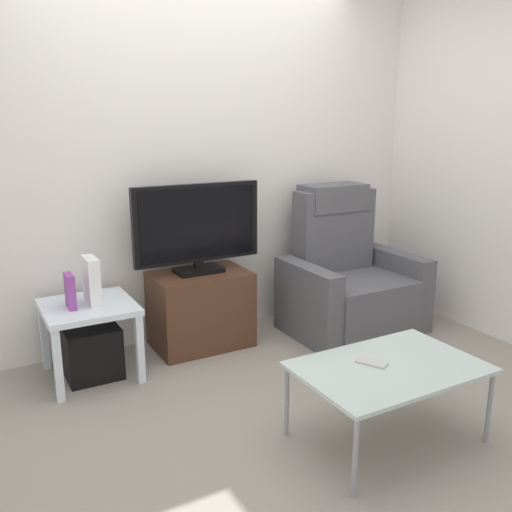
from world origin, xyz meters
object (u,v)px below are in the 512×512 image
object	(u,v)px
recliner_armchair	(348,281)
game_console	(92,280)
cell_phone	(372,363)
television	(198,226)
subwoofer_box	(92,351)
coffee_table	(389,370)
tv_stand	(201,309)
book_upright	(70,291)
side_table	(89,316)

from	to	relation	value
recliner_armchair	game_console	bearing A→B (deg)	-174.34
recliner_armchair	cell_phone	world-z (taller)	recliner_armchair
television	subwoofer_box	xyz separation A→B (m)	(-0.79, -0.12, -0.69)
recliner_armchair	coffee_table	xyz separation A→B (m)	(-0.78, -1.31, 0.00)
tv_stand	television	world-z (taller)	television
television	coffee_table	size ratio (longest dim) A/B	1.01
subwoofer_box	television	bearing A→B (deg)	8.93
game_console	cell_phone	size ratio (longest dim) A/B	1.91
television	book_upright	size ratio (longest dim) A/B	4.32
coffee_table	cell_phone	xyz separation A→B (m)	(-0.06, 0.06, 0.03)
side_table	subwoofer_box	bearing A→B (deg)	180.00
subwoofer_box	cell_phone	bearing A→B (deg)	-52.23
coffee_table	subwoofer_box	bearing A→B (deg)	128.14
cell_phone	television	bearing A→B (deg)	73.10
book_upright	game_console	size ratio (longest dim) A/B	0.73
side_table	coffee_table	distance (m)	1.82
game_console	cell_phone	distance (m)	1.73
book_upright	coffee_table	bearing A→B (deg)	-49.07
television	game_console	world-z (taller)	television
cell_phone	coffee_table	bearing A→B (deg)	-71.49
tv_stand	subwoofer_box	xyz separation A→B (m)	(-0.79, -0.10, -0.11)
tv_stand	recliner_armchair	size ratio (longest dim) A/B	0.61
book_upright	game_console	bearing A→B (deg)	12.53
television	recliner_armchair	size ratio (longest dim) A/B	0.84
tv_stand	coffee_table	distance (m)	1.58
subwoofer_box	coffee_table	distance (m)	1.83
recliner_armchair	tv_stand	bearing A→B (deg)	178.21
television	cell_phone	world-z (taller)	television
cell_phone	book_upright	bearing A→B (deg)	103.43
side_table	book_upright	xyz separation A→B (m)	(-0.10, -0.02, 0.18)
television	recliner_armchair	distance (m)	1.24
subwoofer_box	cell_phone	xyz separation A→B (m)	(1.06, -1.37, 0.24)
game_console	coffee_table	xyz separation A→B (m)	(1.09, -1.44, -0.24)
coffee_table	tv_stand	bearing A→B (deg)	102.30
side_table	coffee_table	size ratio (longest dim) A/B	0.60
side_table	coffee_table	world-z (taller)	side_table
side_table	cell_phone	size ratio (longest dim) A/B	3.60
book_upright	cell_phone	bearing A→B (deg)	-49.30
television	coffee_table	bearing A→B (deg)	-77.84
game_console	cell_phone	world-z (taller)	game_console
tv_stand	side_table	distance (m)	0.81
side_table	game_console	xyz separation A→B (m)	(0.03, 0.01, 0.22)
side_table	subwoofer_box	xyz separation A→B (m)	(-0.00, 0.00, -0.23)
coffee_table	side_table	bearing A→B (deg)	128.14
side_table	subwoofer_box	distance (m)	0.23
subwoofer_box	cell_phone	world-z (taller)	cell_phone
game_console	coffee_table	size ratio (longest dim) A/B	0.32
recliner_armchair	coffee_table	world-z (taller)	recliner_armchair
television	cell_phone	bearing A→B (deg)	-79.63
side_table	tv_stand	bearing A→B (deg)	7.57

